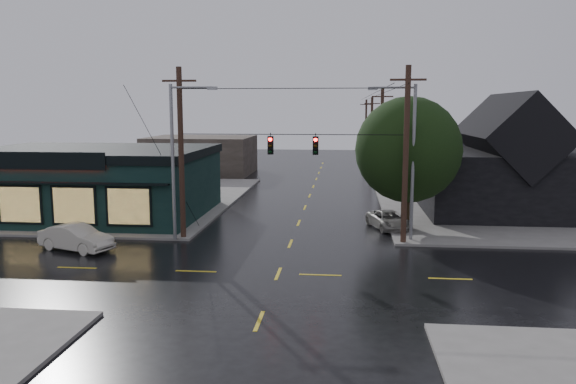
# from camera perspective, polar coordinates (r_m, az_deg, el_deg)

# --- Properties ---
(ground_plane) EXTENTS (160.00, 160.00, 0.00)m
(ground_plane) POSITION_cam_1_polar(r_m,az_deg,el_deg) (26.93, -1.00, -8.30)
(ground_plane) COLOR black
(sidewalk_nw) EXTENTS (28.00, 28.00, 0.15)m
(sidewalk_nw) POSITION_cam_1_polar(r_m,az_deg,el_deg) (51.67, -20.81, -0.62)
(sidewalk_nw) COLOR slate
(sidewalk_nw) RESTS_ON ground
(sidewalk_ne) EXTENTS (28.00, 28.00, 0.15)m
(sidewalk_ne) POSITION_cam_1_polar(r_m,az_deg,el_deg) (49.26, 25.81, -1.34)
(sidewalk_ne) COLOR slate
(sidewalk_ne) RESTS_ON ground
(pizza_shop) EXTENTS (16.30, 12.34, 4.90)m
(pizza_shop) POSITION_cam_1_polar(r_m,az_deg,el_deg) (42.88, -19.19, 1.04)
(pizza_shop) COLOR black
(pizza_shop) RESTS_ON ground
(ne_building) EXTENTS (12.60, 11.60, 8.75)m
(ne_building) POSITION_cam_1_polar(r_m,az_deg,el_deg) (44.37, 21.41, 3.65)
(ne_building) COLOR black
(ne_building) RESTS_ON ground
(corner_tree) EXTENTS (6.70, 6.70, 8.40)m
(corner_tree) POSITION_cam_1_polar(r_m,az_deg,el_deg) (36.30, 12.13, 4.21)
(corner_tree) COLOR black
(corner_tree) RESTS_ON ground
(utility_pole_nw) EXTENTS (2.00, 0.32, 10.15)m
(utility_pole_nw) POSITION_cam_1_polar(r_m,az_deg,el_deg) (34.38, -10.56, -4.72)
(utility_pole_nw) COLOR black
(utility_pole_nw) RESTS_ON ground
(utility_pole_ne) EXTENTS (2.00, 0.32, 10.15)m
(utility_pole_ne) POSITION_cam_1_polar(r_m,az_deg,el_deg) (33.21, 11.61, -5.23)
(utility_pole_ne) COLOR black
(utility_pole_ne) RESTS_ON ground
(utility_pole_far_a) EXTENTS (2.00, 0.32, 9.65)m
(utility_pole_far_a) POSITION_cam_1_polar(r_m,az_deg,el_deg) (54.27, 9.34, 0.16)
(utility_pole_far_a) COLOR black
(utility_pole_far_a) RESTS_ON ground
(utility_pole_far_b) EXTENTS (2.00, 0.32, 9.15)m
(utility_pole_far_b) POSITION_cam_1_polar(r_m,az_deg,el_deg) (74.09, 8.40, 2.41)
(utility_pole_far_b) COLOR black
(utility_pole_far_b) RESTS_ON ground
(utility_pole_far_c) EXTENTS (2.00, 0.32, 9.15)m
(utility_pole_far_c) POSITION_cam_1_polar(r_m,az_deg,el_deg) (93.98, 7.86, 3.70)
(utility_pole_far_c) COLOR black
(utility_pole_far_c) RESTS_ON ground
(span_signal_assembly) EXTENTS (13.00, 0.48, 1.23)m
(span_signal_assembly) POSITION_cam_1_polar(r_m,az_deg,el_deg) (32.30, 0.50, 4.80)
(span_signal_assembly) COLOR black
(span_signal_assembly) RESTS_ON ground
(streetlight_nw) EXTENTS (5.40, 0.30, 9.15)m
(streetlight_nw) POSITION_cam_1_polar(r_m,az_deg,el_deg) (33.82, -11.38, -4.97)
(streetlight_nw) COLOR gray
(streetlight_nw) RESTS_ON ground
(streetlight_ne) EXTENTS (5.40, 0.30, 9.15)m
(streetlight_ne) POSITION_cam_1_polar(r_m,az_deg,el_deg) (33.94, 12.33, -4.95)
(streetlight_ne) COLOR gray
(streetlight_ne) RESTS_ON ground
(bg_building_west) EXTENTS (12.00, 10.00, 4.40)m
(bg_building_west) POSITION_cam_1_polar(r_m,az_deg,el_deg) (68.01, -8.80, 3.72)
(bg_building_west) COLOR #322B24
(bg_building_west) RESTS_ON ground
(bg_building_east) EXTENTS (14.00, 12.00, 5.60)m
(bg_building_east) POSITION_cam_1_polar(r_m,az_deg,el_deg) (71.95, 16.16, 4.22)
(bg_building_east) COLOR #2C2B31
(bg_building_east) RESTS_ON ground
(sedan_cream) EXTENTS (4.65, 2.96, 1.45)m
(sedan_cream) POSITION_cam_1_polar(r_m,az_deg,el_deg) (33.13, -20.73, -4.36)
(sedan_cream) COLOR beige
(sedan_cream) RESTS_ON ground
(suv_silver) EXTENTS (3.11, 4.60, 1.17)m
(suv_silver) POSITION_cam_1_polar(r_m,az_deg,el_deg) (37.07, 10.22, -2.82)
(suv_silver) COLOR gray
(suv_silver) RESTS_ON ground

